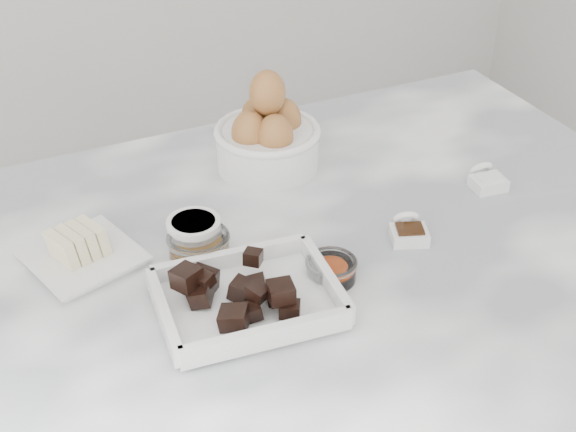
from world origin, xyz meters
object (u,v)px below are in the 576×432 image
object	(u,v)px
zest_bowl	(331,269)
egg_bowl	(267,136)
vanilla_spoon	(408,231)
salt_spoon	(486,179)
butter_plate	(81,251)
sugar_ramekin	(194,233)
honey_bowl	(199,246)
chocolate_dish	(247,294)

from	to	relation	value
zest_bowl	egg_bowl	bearing A→B (deg)	81.76
egg_bowl	vanilla_spoon	distance (m)	0.28
zest_bowl	salt_spoon	distance (m)	0.33
butter_plate	salt_spoon	size ratio (longest dim) A/B	2.54
butter_plate	sugar_ramekin	distance (m)	0.15
zest_bowl	butter_plate	bearing A→B (deg)	149.16
butter_plate	zest_bowl	xyz separation A→B (m)	(0.28, -0.17, -0.00)
honey_bowl	egg_bowl	bearing A→B (deg)	45.48
sugar_ramekin	zest_bowl	bearing A→B (deg)	-45.82
butter_plate	egg_bowl	xyz separation A→B (m)	(0.33, 0.13, 0.03)
chocolate_dish	sugar_ramekin	world-z (taller)	chocolate_dish
butter_plate	egg_bowl	distance (m)	0.35
butter_plate	vanilla_spoon	bearing A→B (deg)	-17.67
chocolate_dish	sugar_ramekin	xyz separation A→B (m)	(-0.02, 0.15, 0.00)
butter_plate	egg_bowl	bearing A→B (deg)	21.84
zest_bowl	vanilla_spoon	bearing A→B (deg)	14.13
vanilla_spoon	salt_spoon	distance (m)	0.19
sugar_ramekin	salt_spoon	xyz separation A→B (m)	(0.45, -0.04, -0.01)
butter_plate	egg_bowl	size ratio (longest dim) A/B	0.98
honey_bowl	sugar_ramekin	bearing A→B (deg)	84.05
egg_bowl	zest_bowl	world-z (taller)	egg_bowl
sugar_ramekin	zest_bowl	xyz separation A→B (m)	(0.14, -0.14, -0.01)
egg_bowl	butter_plate	bearing A→B (deg)	-158.16
sugar_ramekin	zest_bowl	distance (m)	0.19
chocolate_dish	egg_bowl	bearing A→B (deg)	62.14
egg_bowl	honey_bowl	size ratio (longest dim) A/B	1.98
salt_spoon	zest_bowl	bearing A→B (deg)	-162.45
zest_bowl	honey_bowl	bearing A→B (deg)	140.14
chocolate_dish	butter_plate	size ratio (longest dim) A/B	1.41
sugar_ramekin	chocolate_dish	bearing A→B (deg)	-84.20
sugar_ramekin	salt_spoon	world-z (taller)	sugar_ramekin
sugar_ramekin	honey_bowl	bearing A→B (deg)	-95.95
chocolate_dish	sugar_ramekin	distance (m)	0.15
zest_bowl	vanilla_spoon	size ratio (longest dim) A/B	0.94
chocolate_dish	egg_bowl	size ratio (longest dim) A/B	1.38
vanilla_spoon	honey_bowl	bearing A→B (deg)	163.76
butter_plate	chocolate_dish	bearing A→B (deg)	-47.75
chocolate_dish	butter_plate	world-z (taller)	chocolate_dish
chocolate_dish	salt_spoon	world-z (taller)	chocolate_dish
sugar_ramekin	salt_spoon	bearing A→B (deg)	-4.85
honey_bowl	zest_bowl	size ratio (longest dim) A/B	1.25
egg_bowl	salt_spoon	bearing A→B (deg)	-35.81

